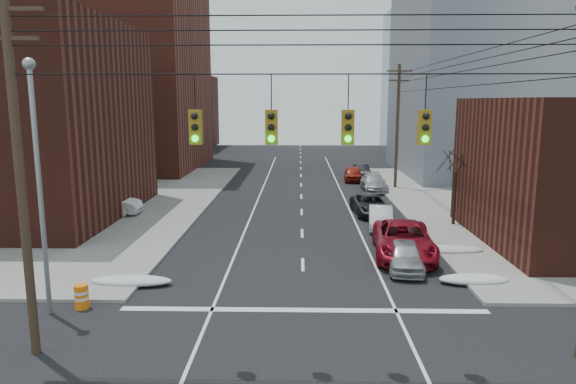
{
  "coord_description": "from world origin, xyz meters",
  "views": [
    {
      "loc": [
        -0.2,
        -11.91,
        7.86
      ],
      "look_at": [
        -0.79,
        15.3,
        3.0
      ],
      "focal_mm": 32.0,
      "sensor_mm": 36.0,
      "label": 1
    }
  ],
  "objects_px": {
    "parked_car_f": "(362,170)",
    "lot_car_a": "(106,203)",
    "red_pickup": "(404,240)",
    "construction_barrel": "(82,296)",
    "parked_car_d": "(374,183)",
    "parked_car_e": "(353,174)",
    "lot_car_d": "(105,183)",
    "lot_car_c": "(48,199)",
    "parked_car_c": "(370,205)",
    "lot_car_b": "(110,191)",
    "parked_car_b": "(381,218)",
    "parked_car_a": "(405,256)"
  },
  "relations": [
    {
      "from": "parked_car_e",
      "to": "construction_barrel",
      "type": "relative_size",
      "value": 4.56
    },
    {
      "from": "lot_car_d",
      "to": "construction_barrel",
      "type": "bearing_deg",
      "value": -157.58
    },
    {
      "from": "parked_car_a",
      "to": "parked_car_f",
      "type": "bearing_deg",
      "value": 93.42
    },
    {
      "from": "red_pickup",
      "to": "parked_car_d",
      "type": "distance_m",
      "value": 19.45
    },
    {
      "from": "red_pickup",
      "to": "lot_car_c",
      "type": "bearing_deg",
      "value": 160.69
    },
    {
      "from": "lot_car_c",
      "to": "parked_car_f",
      "type": "bearing_deg",
      "value": -75.79
    },
    {
      "from": "lot_car_b",
      "to": "lot_car_d",
      "type": "distance_m",
      "value": 4.22
    },
    {
      "from": "parked_car_c",
      "to": "red_pickup",
      "type": "bearing_deg",
      "value": -91.69
    },
    {
      "from": "parked_car_d",
      "to": "lot_car_d",
      "type": "xyz_separation_m",
      "value": [
        -23.08,
        -2.1,
        0.2
      ]
    },
    {
      "from": "lot_car_b",
      "to": "lot_car_d",
      "type": "xyz_separation_m",
      "value": [
        -1.84,
        3.8,
        -0.0
      ]
    },
    {
      "from": "red_pickup",
      "to": "parked_car_a",
      "type": "height_order",
      "value": "red_pickup"
    },
    {
      "from": "lot_car_b",
      "to": "lot_car_c",
      "type": "bearing_deg",
      "value": 146.28
    },
    {
      "from": "parked_car_f",
      "to": "parked_car_d",
      "type": "bearing_deg",
      "value": -93.38
    },
    {
      "from": "parked_car_b",
      "to": "parked_car_c",
      "type": "xyz_separation_m",
      "value": [
        -0.11,
        3.9,
        0.01
      ]
    },
    {
      "from": "parked_car_b",
      "to": "lot_car_a",
      "type": "bearing_deg",
      "value": 178.35
    },
    {
      "from": "red_pickup",
      "to": "construction_barrel",
      "type": "bearing_deg",
      "value": -147.42
    },
    {
      "from": "parked_car_b",
      "to": "parked_car_e",
      "type": "distance_m",
      "value": 19.12
    },
    {
      "from": "parked_car_c",
      "to": "parked_car_e",
      "type": "distance_m",
      "value": 15.22
    },
    {
      "from": "parked_car_b",
      "to": "construction_barrel",
      "type": "bearing_deg",
      "value": -129.17
    },
    {
      "from": "parked_car_b",
      "to": "lot_car_c",
      "type": "bearing_deg",
      "value": 174.87
    },
    {
      "from": "parked_car_d",
      "to": "lot_car_d",
      "type": "distance_m",
      "value": 23.18
    },
    {
      "from": "lot_car_b",
      "to": "construction_barrel",
      "type": "distance_m",
      "value": 21.42
    },
    {
      "from": "red_pickup",
      "to": "construction_barrel",
      "type": "distance_m",
      "value": 15.3
    },
    {
      "from": "parked_car_d",
      "to": "parked_car_e",
      "type": "bearing_deg",
      "value": 102.13
    },
    {
      "from": "lot_car_c",
      "to": "construction_barrel",
      "type": "height_order",
      "value": "lot_car_c"
    },
    {
      "from": "lot_car_b",
      "to": "parked_car_f",
      "type": "bearing_deg",
      "value": -34.2
    },
    {
      "from": "parked_car_d",
      "to": "parked_car_e",
      "type": "xyz_separation_m",
      "value": [
        -1.24,
        5.67,
        0.0
      ]
    },
    {
      "from": "lot_car_c",
      "to": "lot_car_b",
      "type": "bearing_deg",
      "value": -75.39
    },
    {
      "from": "parked_car_a",
      "to": "lot_car_a",
      "type": "bearing_deg",
      "value": 155.83
    },
    {
      "from": "parked_car_b",
      "to": "parked_car_c",
      "type": "bearing_deg",
      "value": 98.51
    },
    {
      "from": "lot_car_b",
      "to": "lot_car_d",
      "type": "relative_size",
      "value": 1.23
    },
    {
      "from": "red_pickup",
      "to": "parked_car_a",
      "type": "distance_m",
      "value": 2.09
    },
    {
      "from": "parked_car_f",
      "to": "lot_car_a",
      "type": "relative_size",
      "value": 0.82
    },
    {
      "from": "parked_car_a",
      "to": "lot_car_d",
      "type": "bearing_deg",
      "value": 144.43
    },
    {
      "from": "parked_car_a",
      "to": "lot_car_b",
      "type": "bearing_deg",
      "value": 148.06
    },
    {
      "from": "parked_car_a",
      "to": "parked_car_d",
      "type": "distance_m",
      "value": 21.52
    },
    {
      "from": "lot_car_b",
      "to": "parked_car_b",
      "type": "bearing_deg",
      "value": -89.74
    },
    {
      "from": "parked_car_d",
      "to": "lot_car_b",
      "type": "xyz_separation_m",
      "value": [
        -21.24,
        -5.9,
        0.2
      ]
    },
    {
      "from": "parked_car_a",
      "to": "parked_car_c",
      "type": "bearing_deg",
      "value": 96.45
    },
    {
      "from": "red_pickup",
      "to": "lot_car_d",
      "type": "xyz_separation_m",
      "value": [
        -21.82,
        17.31,
        0.05
      ]
    },
    {
      "from": "parked_car_d",
      "to": "lot_car_a",
      "type": "bearing_deg",
      "value": -151.83
    },
    {
      "from": "parked_car_f",
      "to": "lot_car_c",
      "type": "height_order",
      "value": "lot_car_c"
    },
    {
      "from": "lot_car_d",
      "to": "parked_car_a",
      "type": "bearing_deg",
      "value": -128.25
    },
    {
      "from": "parked_car_d",
      "to": "parked_car_c",
      "type": "bearing_deg",
      "value": -99.7
    },
    {
      "from": "red_pickup",
      "to": "parked_car_e",
      "type": "bearing_deg",
      "value": 95.52
    },
    {
      "from": "lot_car_c",
      "to": "red_pickup",
      "type": "bearing_deg",
      "value": -135.4
    },
    {
      "from": "red_pickup",
      "to": "parked_car_f",
      "type": "distance_m",
      "value": 28.21
    },
    {
      "from": "parked_car_c",
      "to": "lot_car_b",
      "type": "distance_m",
      "value": 19.98
    },
    {
      "from": "parked_car_c",
      "to": "lot_car_b",
      "type": "xyz_separation_m",
      "value": [
        -19.64,
        3.64,
        0.24
      ]
    },
    {
      "from": "red_pickup",
      "to": "lot_car_d",
      "type": "height_order",
      "value": "red_pickup"
    }
  ]
}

